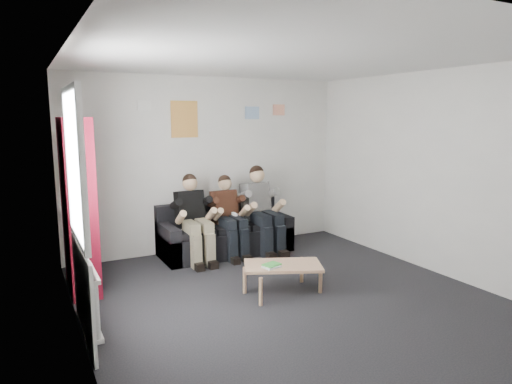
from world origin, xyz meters
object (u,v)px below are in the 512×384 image
(sofa, at_px, (225,235))
(person_left, at_px, (195,219))
(coffee_table, at_px, (283,268))
(bookshelf, at_px, (79,205))
(person_right, at_px, (262,210))
(person_middle, at_px, (229,217))

(sofa, relative_size, person_left, 1.57)
(sofa, height_order, coffee_table, sofa)
(sofa, distance_m, bookshelf, 2.35)
(sofa, xyz_separation_m, person_right, (0.56, -0.19, 0.37))
(sofa, relative_size, bookshelf, 0.96)
(coffee_table, height_order, person_left, person_left)
(person_middle, bearing_deg, person_right, -5.60)
(sofa, distance_m, person_left, 0.68)
(person_middle, height_order, person_right, person_right)
(bookshelf, height_order, person_middle, bookshelf)
(person_left, bearing_deg, coffee_table, -75.32)
(bookshelf, height_order, coffee_table, bookshelf)
(coffee_table, distance_m, person_right, 1.80)
(bookshelf, xyz_separation_m, person_middle, (2.15, 0.40, -0.44))
(sofa, distance_m, person_right, 0.70)
(coffee_table, bearing_deg, person_left, 106.61)
(sofa, xyz_separation_m, coffee_table, (-0.06, -1.85, 0.04))
(person_left, distance_m, person_right, 1.11)
(bookshelf, bearing_deg, coffee_table, -30.24)
(person_middle, bearing_deg, sofa, 85.02)
(sofa, bearing_deg, coffee_table, -91.86)
(bookshelf, relative_size, person_middle, 1.71)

